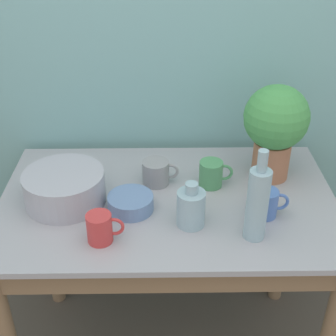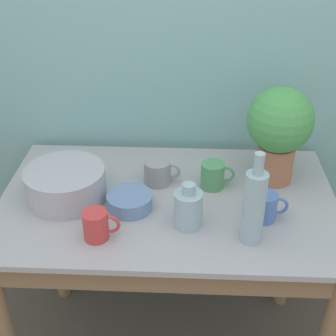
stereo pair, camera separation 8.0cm
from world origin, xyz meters
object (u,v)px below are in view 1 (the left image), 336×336
at_px(bowl_small_blue, 131,203).
at_px(bowl_wash_large, 65,188).
at_px(potted_plant, 275,125).
at_px(mug_red, 100,228).
at_px(bottle_tall, 257,203).
at_px(mug_green, 212,174).
at_px(mug_grey, 156,172).
at_px(bottle_short, 191,207).
at_px(mug_blue, 266,203).

bearing_deg(bowl_small_blue, bowl_wash_large, 167.39).
relative_size(potted_plant, mug_red, 3.08).
distance_m(bottle_tall, mug_green, 0.31).
bearing_deg(mug_grey, potted_plant, 5.95).
bearing_deg(bowl_wash_large, bottle_tall, -17.63).
bearing_deg(bottle_short, bowl_small_blue, 157.64).
height_order(potted_plant, mug_green, potted_plant).
xyz_separation_m(bowl_wash_large, mug_grey, (0.30, 0.11, -0.01)).
xyz_separation_m(mug_green, mug_blue, (0.16, -0.17, -0.00)).
relative_size(potted_plant, bottle_tall, 1.16).
relative_size(potted_plant, bowl_small_blue, 2.32).
relative_size(potted_plant, mug_green, 2.92).
relative_size(bottle_tall, bowl_small_blue, 1.99).
xyz_separation_m(potted_plant, mug_grey, (-0.41, -0.04, -0.16)).
distance_m(bowl_wash_large, mug_blue, 0.65).
relative_size(bottle_short, mug_blue, 1.32).
xyz_separation_m(bottle_short, mug_grey, (-0.11, 0.23, -0.02)).
height_order(mug_grey, mug_red, mug_red).
relative_size(bottle_tall, mug_red, 2.65).
height_order(potted_plant, bottle_short, potted_plant).
height_order(bottle_tall, mug_grey, bottle_tall).
distance_m(bowl_wash_large, mug_red, 0.24).
bearing_deg(potted_plant, bottle_short, -137.36).
height_order(bottle_tall, mug_blue, bottle_tall).
height_order(potted_plant, mug_blue, potted_plant).
distance_m(bottle_short, mug_green, 0.23).
height_order(bowl_wash_large, mug_red, bowl_wash_large).
xyz_separation_m(bottle_short, mug_blue, (0.24, 0.04, -0.02)).
xyz_separation_m(bottle_tall, mug_blue, (0.05, 0.10, -0.08)).
bearing_deg(bottle_short, bottle_tall, -18.40).
height_order(bowl_wash_large, mug_grey, bowl_wash_large).
bearing_deg(mug_blue, bowl_small_blue, 175.22).
height_order(mug_green, mug_blue, mug_green).
bearing_deg(mug_blue, bottle_short, -170.07).
height_order(bowl_wash_large, mug_green, bowl_wash_large).
bearing_deg(bottle_short, mug_red, -164.49).
height_order(bottle_tall, mug_red, bottle_tall).
distance_m(bowl_wash_large, mug_green, 0.50).
distance_m(bottle_short, bowl_small_blue, 0.21).
distance_m(mug_green, mug_grey, 0.19).
bearing_deg(mug_red, potted_plant, 31.66).
bearing_deg(mug_red, bottle_tall, 1.60).
height_order(mug_green, mug_grey, mug_green).
xyz_separation_m(bottle_tall, bottle_short, (-0.19, 0.06, -0.06)).
relative_size(mug_blue, mug_grey, 0.89).
height_order(bottle_tall, mug_green, bottle_tall).
xyz_separation_m(mug_green, mug_red, (-0.35, -0.29, -0.00)).
distance_m(potted_plant, bowl_small_blue, 0.56).
distance_m(mug_green, mug_red, 0.46).
bearing_deg(mug_grey, mug_green, -5.11).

